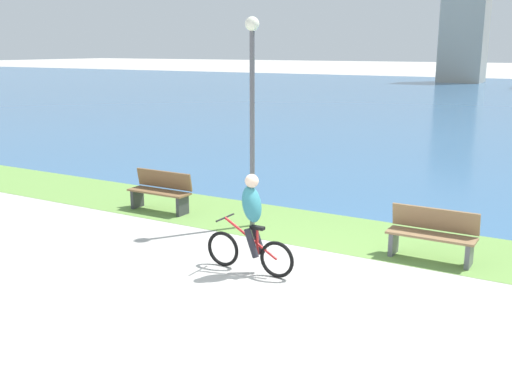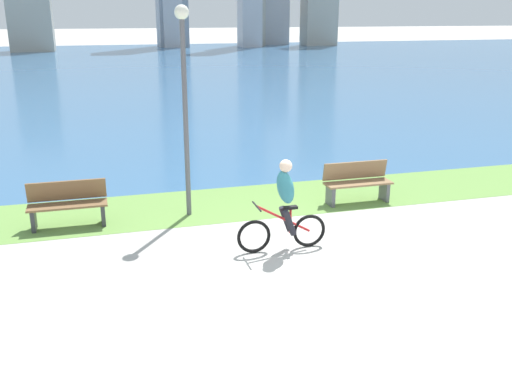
{
  "view_description": "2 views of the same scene",
  "coord_description": "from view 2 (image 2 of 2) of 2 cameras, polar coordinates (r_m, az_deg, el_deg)",
  "views": [
    {
      "loc": [
        4.27,
        -7.78,
        3.6
      ],
      "look_at": [
        -0.89,
        1.03,
        1.13
      ],
      "focal_mm": 42.06,
      "sensor_mm": 36.0,
      "label": 1
    },
    {
      "loc": [
        -3.49,
        -8.69,
        4.04
      ],
      "look_at": [
        -0.88,
        0.64,
        0.97
      ],
      "focal_mm": 39.94,
      "sensor_mm": 36.0,
      "label": 2
    }
  ],
  "objects": [
    {
      "name": "cyclist_lead",
      "position": [
        9.91,
        2.86,
        -1.35
      ],
      "size": [
        1.63,
        0.52,
        1.65
      ],
      "color": "black",
      "rests_on": "ground"
    },
    {
      "name": "bench_near_path",
      "position": [
        12.75,
        10.09,
        0.94
      ],
      "size": [
        1.5,
        0.47,
        0.9
      ],
      "color": "olive",
      "rests_on": "ground"
    },
    {
      "name": "ground_plane",
      "position": [
        10.19,
        5.75,
        -5.85
      ],
      "size": [
        300.0,
        300.0,
        0.0
      ],
      "primitive_type": "plane",
      "color": "#B2AFA8"
    },
    {
      "name": "lamppost_tall",
      "position": [
        11.36,
        -7.2,
        10.73
      ],
      "size": [
        0.28,
        0.28,
        4.18
      ],
      "color": "#595960",
      "rests_on": "ground"
    },
    {
      "name": "bay_water_surface",
      "position": [
        45.8,
        -11.5,
        12.17
      ],
      "size": [
        300.0,
        65.37,
        0.0
      ],
      "primitive_type": "cube",
      "color": "#386693",
      "rests_on": "ground"
    },
    {
      "name": "bench_far_along_path",
      "position": [
        11.72,
        -18.34,
        -1.18
      ],
      "size": [
        1.5,
        0.47,
        0.9
      ],
      "color": "brown",
      "rests_on": "ground"
    },
    {
      "name": "grass_strip_bayside",
      "position": [
        12.79,
        0.99,
        -0.81
      ],
      "size": [
        120.0,
        2.36,
        0.01
      ],
      "primitive_type": "cube",
      "color": "#6B9947",
      "rests_on": "ground"
    }
  ]
}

